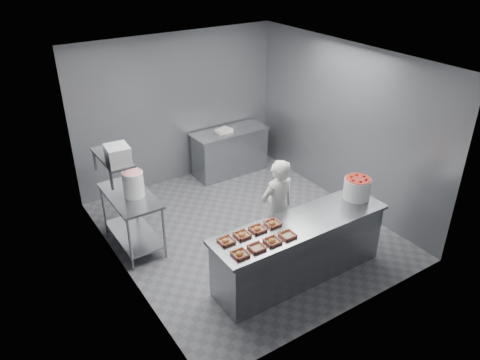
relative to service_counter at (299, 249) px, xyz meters
The scene contains 24 objects.
floor 1.42m from the service_counter, 90.00° to the left, with size 4.50×4.50×0.00m, color #4C4C51.
ceiling 2.71m from the service_counter, 90.00° to the left, with size 4.50×4.50×0.00m, color white.
wall_back 3.72m from the service_counter, 90.00° to the left, with size 4.00×0.04×2.80m, color slate.
wall_left 2.59m from the service_counter, 145.98° to the left, with size 0.04×4.50×2.80m, color slate.
wall_right 2.59m from the service_counter, 34.02° to the left, with size 0.04×4.50×2.80m, color slate.
service_counter is the anchor object (origin of this frame).
prep_table 2.56m from the service_counter, 130.24° to the left, with size 0.60×1.20×0.90m.
back_counter 3.37m from the service_counter, 74.52° to the left, with size 1.50×0.60×0.90m.
wall_shelf 2.88m from the service_counter, 133.03° to the left, with size 0.35×0.90×0.03m, color slate.
tray_0 1.19m from the service_counter, behind, with size 0.19×0.18×0.06m.
tray_1 0.97m from the service_counter, 169.20° to the right, with size 0.19×0.18×0.04m.
tray_2 0.78m from the service_counter, 165.10° to the right, with size 0.19×0.18×0.06m.
tray_3 0.61m from the service_counter, 155.92° to the right, with size 0.19×0.18×0.04m.
tray_4 1.19m from the service_counter, behind, with size 0.19×0.18×0.06m.
tray_5 0.98m from the service_counter, 169.23° to the left, with size 0.19×0.18×0.06m.
tray_6 0.78m from the service_counter, 165.09° to the left, with size 0.19×0.18×0.06m.
tray_7 0.61m from the service_counter, 156.08° to the left, with size 0.19×0.18×0.06m.
worker 0.69m from the service_counter, 84.25° to the left, with size 0.57×0.37×1.55m, color silver.
strawberry_tub 1.24m from the service_counter, ahead, with size 0.38×0.38×0.32m.
glaze_bucket 2.55m from the service_counter, 130.25° to the left, with size 0.32×0.30×0.47m.
bucket_lid 2.61m from the service_counter, 126.86° to the left, with size 0.30×0.30×0.02m, color silver.
rag 2.79m from the service_counter, 123.30° to the left, with size 0.14×0.12×0.02m, color #CCB28C.
appliance 2.78m from the service_counter, 137.03° to the left, with size 0.29×0.34×0.25m, color gray.
paper_stack 3.37m from the service_counter, 76.75° to the left, with size 0.30×0.22×0.06m, color silver.
Camera 1 is at (-3.53, -5.28, 4.34)m, focal length 35.00 mm.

